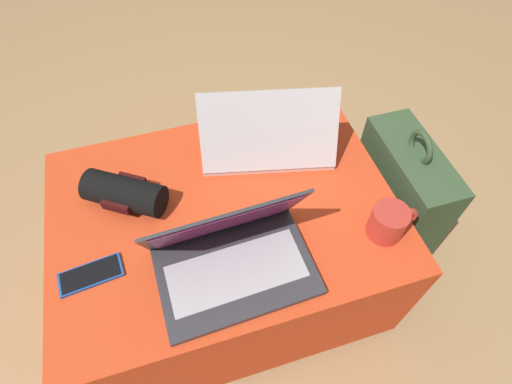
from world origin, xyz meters
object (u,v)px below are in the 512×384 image
wrist_brace (124,193)px  laptop_near (232,255)px  laptop_far (267,139)px  cell_phone (91,275)px  backpack (395,204)px  coffee_mug (389,222)px

wrist_brace → laptop_near: bearing=-49.3°
laptop_far → cell_phone: 0.59m
laptop_far → backpack: bearing=171.0°
laptop_far → cell_phone: size_ratio=2.70×
laptop_near → wrist_brace: (-0.22, 0.26, -0.01)m
cell_phone → backpack: bearing=89.6°
laptop_near → wrist_brace: bearing=128.5°
laptop_near → cell_phone: bearing=165.9°
wrist_brace → laptop_far: bearing=10.0°
laptop_near → cell_phone: size_ratio=2.43×
laptop_far → backpack: laptop_far is taller
cell_phone → wrist_brace: size_ratio=0.69×
laptop_near → backpack: size_ratio=0.65×
cell_phone → coffee_mug: size_ratio=1.21×
laptop_near → wrist_brace: 0.34m
cell_phone → laptop_far: bearing=110.3°
laptop_far → coffee_mug: laptop_far is taller
laptop_far → coffee_mug: (0.20, -0.35, -0.00)m
backpack → coffee_mug: (-0.21, -0.19, 0.27)m
wrist_brace → coffee_mug: bearing=-24.5°
cell_phone → coffee_mug: (0.72, -0.09, 0.04)m
laptop_near → coffee_mug: size_ratio=2.94×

